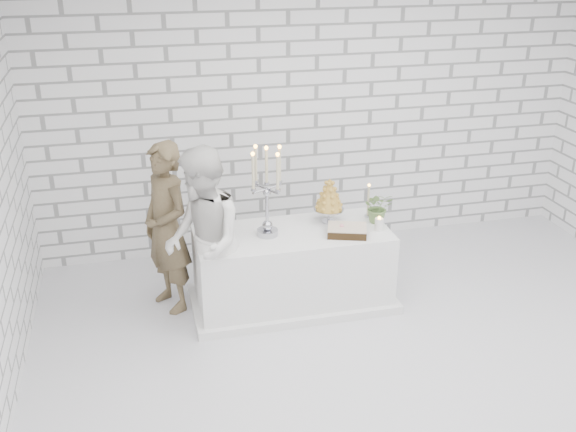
# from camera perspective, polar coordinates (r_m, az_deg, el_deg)

# --- Properties ---
(ground) EXTENTS (6.00, 5.00, 0.01)m
(ground) POSITION_cam_1_polar(r_m,az_deg,el_deg) (5.69, 9.33, -12.55)
(ground) COLOR silver
(ground) RESTS_ON ground
(wall_back) EXTENTS (6.00, 0.01, 3.00)m
(wall_back) POSITION_cam_1_polar(r_m,az_deg,el_deg) (7.20, 2.43, 8.82)
(wall_back) COLOR white
(wall_back) RESTS_ON ground
(cake_table) EXTENTS (1.80, 0.80, 0.75)m
(cake_table) POSITION_cam_1_polar(r_m,az_deg,el_deg) (6.27, 0.37, -4.51)
(cake_table) COLOR white
(cake_table) RESTS_ON ground
(groom) EXTENTS (0.62, 0.71, 1.63)m
(groom) POSITION_cam_1_polar(r_m,az_deg,el_deg) (6.14, -10.42, -1.02)
(groom) COLOR brown
(groom) RESTS_ON ground
(bride) EXTENTS (0.66, 0.84, 1.69)m
(bride) POSITION_cam_1_polar(r_m,az_deg,el_deg) (5.73, -7.33, -2.29)
(bride) COLOR silver
(bride) RESTS_ON ground
(candelabra) EXTENTS (0.43, 0.43, 0.85)m
(candelabra) POSITION_cam_1_polar(r_m,az_deg,el_deg) (5.88, -1.84, 2.10)
(candelabra) COLOR #A3A4AD
(candelabra) RESTS_ON cake_table
(croquembouche) EXTENTS (0.36, 0.36, 0.45)m
(croquembouche) POSITION_cam_1_polar(r_m,az_deg,el_deg) (6.24, 3.56, 1.35)
(croquembouche) COLOR olive
(croquembouche) RESTS_ON cake_table
(chocolate_cake) EXTENTS (0.41, 0.35, 0.08)m
(chocolate_cake) POSITION_cam_1_polar(r_m,az_deg,el_deg) (6.06, 5.12, -1.26)
(chocolate_cake) COLOR black
(chocolate_cake) RESTS_ON cake_table
(pillar_candle) EXTENTS (0.09, 0.09, 0.12)m
(pillar_candle) POSITION_cam_1_polar(r_m,az_deg,el_deg) (6.17, 7.86, -0.73)
(pillar_candle) COLOR white
(pillar_candle) RESTS_ON cake_table
(extra_taper) EXTENTS (0.08, 0.08, 0.32)m
(extra_taper) POSITION_cam_1_polar(r_m,az_deg,el_deg) (6.41, 6.94, 1.24)
(extra_taper) COLOR beige
(extra_taper) RESTS_ON cake_table
(flowers) EXTENTS (0.32, 0.29, 0.31)m
(flowers) POSITION_cam_1_polar(r_m,az_deg,el_deg) (6.32, 7.79, 0.77)
(flowers) COLOR #55763D
(flowers) RESTS_ON cake_table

